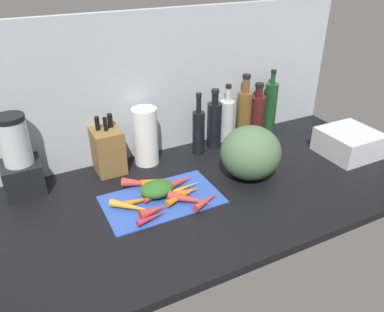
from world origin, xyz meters
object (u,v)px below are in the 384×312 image
object	(u,v)px
carrot_9	(183,195)
dish_rack	(349,143)
carrot_0	(139,201)
cutting_board	(162,199)
carrot_5	(183,188)
blender_appliance	(19,160)
carrot_10	(155,181)
bottle_3	(244,113)
paper_towel_roll	(146,136)
carrot_1	(190,199)
carrot_4	(164,191)
carrot_2	(141,183)
winter_squash	(251,153)
carrot_7	(181,181)
bottle_0	(198,131)
knife_block	(108,150)
carrot_11	(153,217)
bottle_1	(214,124)
carrot_6	(133,207)
carrot_12	(186,192)
carrot_3	(154,210)
carrot_8	(207,200)
bottle_5	(270,107)
bottle_4	(257,114)

from	to	relation	value
carrot_9	dish_rack	distance (cm)	80.08
carrot_0	cutting_board	bearing A→B (deg)	-4.19
carrot_5	blender_appliance	world-z (taller)	blender_appliance
carrot_10	bottle_3	xyz separation A→B (cm)	(53.87, 21.42, 9.96)
carrot_5	paper_towel_roll	world-z (taller)	paper_towel_roll
carrot_1	carrot_4	xyz separation A→B (cm)	(-5.81, 9.77, -0.74)
carrot_2	winter_squash	size ratio (longest dim) A/B	0.62
carrot_7	dish_rack	size ratio (longest dim) A/B	0.47
blender_appliance	paper_towel_roll	world-z (taller)	blender_appliance
paper_towel_roll	carrot_7	bearing A→B (deg)	-78.18
bottle_0	winter_squash	bearing A→B (deg)	-71.04
knife_block	carrot_11	bearing A→B (deg)	-85.35
bottle_0	carrot_4	bearing A→B (deg)	-138.32
carrot_9	carrot_11	xyz separation A→B (cm)	(-14.09, -6.38, -0.26)
bottle_0	bottle_1	xyz separation A→B (cm)	(9.39, 2.62, 0.55)
carrot_6	bottle_3	bearing A→B (deg)	26.15
carrot_12	bottle_0	size ratio (longest dim) A/B	0.37
carrot_3	carrot_8	world-z (taller)	carrot_3
carrot_8	carrot_12	size ratio (longest dim) A/B	1.22
carrot_2	carrot_4	bearing A→B (deg)	-53.67
carrot_2	carrot_4	world-z (taller)	carrot_2
cutting_board	carrot_7	bearing A→B (deg)	26.43
carrot_11	winter_squash	xyz separation A→B (cm)	(45.05, 9.69, 8.62)
carrot_5	carrot_7	xyz separation A→B (cm)	(1.00, 4.07, 0.46)
cutting_board	knife_block	size ratio (longest dim) A/B	1.77
carrot_12	winter_squash	size ratio (longest dim) A/B	0.44
carrot_6	carrot_2	bearing A→B (deg)	58.46
carrot_2	bottle_3	bearing A→B (deg)	18.95
carrot_3	carrot_4	bearing A→B (deg)	50.57
carrot_0	carrot_2	world-z (taller)	carrot_2
bottle_3	bottle_5	distance (cm)	14.84
cutting_board	paper_towel_roll	distance (cm)	31.18
carrot_12	bottle_1	size ratio (longest dim) A/B	0.38
carrot_9	bottle_3	world-z (taller)	bottle_3
blender_appliance	paper_towel_roll	size ratio (longest dim) A/B	1.24
cutting_board	paper_towel_roll	bearing A→B (deg)	79.52
carrot_12	bottle_0	bearing A→B (deg)	54.87
carrot_12	bottle_4	size ratio (longest dim) A/B	0.40
carrot_5	bottle_0	xyz separation A→B (cm)	(19.49, 25.08, 8.81)
cutting_board	carrot_8	xyz separation A→B (cm)	(13.00, -10.17, 1.70)
carrot_5	carrot_7	distance (cm)	4.22
carrot_10	bottle_0	size ratio (longest dim) A/B	0.40
carrot_0	carrot_1	size ratio (longest dim) A/B	0.77
bottle_5	carrot_0	bearing A→B (deg)	-159.15
paper_towel_roll	bottle_0	distance (cm)	23.54
carrot_1	carrot_8	distance (cm)	5.93
carrot_3	carrot_11	bearing A→B (deg)	-116.66
carrot_7	carrot_3	bearing A→B (deg)	-142.23
carrot_1	blender_appliance	xyz separation A→B (cm)	(-50.75, 36.52, 10.48)
carrot_1	carrot_8	world-z (taller)	carrot_1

